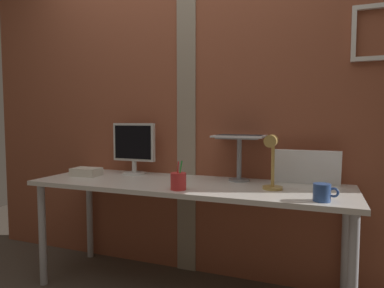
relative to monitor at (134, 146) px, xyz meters
The scene contains 10 objects.
brick_wall_back 0.55m from the monitor, 25.24° to the left, with size 3.71×0.16×2.62m.
desk 0.62m from the monitor, 21.10° to the right, with size 2.08×0.64×0.74m.
monitor is the anchor object (origin of this frame).
laptop_stand 0.81m from the monitor, ahead, with size 0.28×0.22×0.30m.
laptop 0.83m from the monitor, ahead, with size 0.34×0.30×0.23m.
whiteboard_panel 1.25m from the monitor, ahead, with size 0.41×0.02×0.23m, color white.
desk_lamp 1.09m from the monitor, 13.28° to the right, with size 0.12×0.20×0.33m.
pen_cup 0.70m from the monitor, 37.31° to the right, with size 0.09×0.09×0.17m.
coffee_mug 1.42m from the monitor, 17.18° to the right, with size 0.13×0.09×0.09m.
paper_clutter_stack 0.40m from the monitor, 145.93° to the right, with size 0.20×0.14×0.06m, color silver.
Camera 1 is at (0.94, -1.93, 1.16)m, focal length 31.65 mm.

